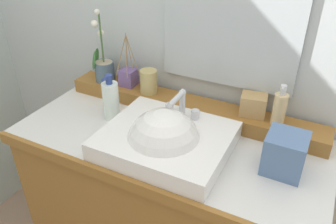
{
  "coord_description": "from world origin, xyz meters",
  "views": [
    {
      "loc": [
        0.49,
        -0.96,
        1.63
      ],
      "look_at": [
        0.01,
        -0.02,
        0.99
      ],
      "focal_mm": 36.12,
      "sensor_mm": 36.0,
      "label": 1
    }
  ],
  "objects_px": {
    "trinket_box": "(253,105)",
    "tissue_box": "(285,153)",
    "sink_basin": "(165,143)",
    "soap_dispenser": "(279,109)",
    "lotion_bottle": "(111,100)",
    "reed_diffuser": "(128,77)",
    "potted_plant": "(104,66)",
    "tumbler_cup": "(149,82)"
  },
  "relations": [
    {
      "from": "sink_basin",
      "to": "tumbler_cup",
      "type": "relative_size",
      "value": 4.32
    },
    {
      "from": "reed_diffuser",
      "to": "potted_plant",
      "type": "bearing_deg",
      "value": -176.08
    },
    {
      "from": "soap_dispenser",
      "to": "trinket_box",
      "type": "relative_size",
      "value": 1.66
    },
    {
      "from": "soap_dispenser",
      "to": "lotion_bottle",
      "type": "height_order",
      "value": "soap_dispenser"
    },
    {
      "from": "sink_basin",
      "to": "tumbler_cup",
      "type": "bearing_deg",
      "value": 129.07
    },
    {
      "from": "potted_plant",
      "to": "reed_diffuser",
      "type": "distance_m",
      "value": 0.13
    },
    {
      "from": "lotion_bottle",
      "to": "trinket_box",
      "type": "bearing_deg",
      "value": 19.69
    },
    {
      "from": "soap_dispenser",
      "to": "tissue_box",
      "type": "distance_m",
      "value": 0.2
    },
    {
      "from": "sink_basin",
      "to": "trinket_box",
      "type": "relative_size",
      "value": 4.6
    },
    {
      "from": "potted_plant",
      "to": "sink_basin",
      "type": "bearing_deg",
      "value": -31.21
    },
    {
      "from": "reed_diffuser",
      "to": "lotion_bottle",
      "type": "bearing_deg",
      "value": -79.56
    },
    {
      "from": "potted_plant",
      "to": "reed_diffuser",
      "type": "xyz_separation_m",
      "value": [
        0.13,
        0.01,
        -0.03
      ]
    },
    {
      "from": "reed_diffuser",
      "to": "tumbler_cup",
      "type": "bearing_deg",
      "value": -9.97
    },
    {
      "from": "sink_basin",
      "to": "soap_dispenser",
      "type": "xyz_separation_m",
      "value": [
        0.34,
        0.27,
        0.1
      ]
    },
    {
      "from": "potted_plant",
      "to": "tumbler_cup",
      "type": "relative_size",
      "value": 3.21
    },
    {
      "from": "tumbler_cup",
      "to": "tissue_box",
      "type": "relative_size",
      "value": 0.75
    },
    {
      "from": "tumbler_cup",
      "to": "lotion_bottle",
      "type": "relative_size",
      "value": 0.53
    },
    {
      "from": "reed_diffuser",
      "to": "lotion_bottle",
      "type": "xyz_separation_m",
      "value": [
        0.03,
        -0.19,
        -0.02
      ]
    },
    {
      "from": "tissue_box",
      "to": "reed_diffuser",
      "type": "bearing_deg",
      "value": 164.6
    },
    {
      "from": "reed_diffuser",
      "to": "tissue_box",
      "type": "height_order",
      "value": "reed_diffuser"
    },
    {
      "from": "tumbler_cup",
      "to": "tissue_box",
      "type": "xyz_separation_m",
      "value": [
        0.62,
        -0.18,
        -0.04
      ]
    },
    {
      "from": "sink_basin",
      "to": "soap_dispenser",
      "type": "bearing_deg",
      "value": 38.06
    },
    {
      "from": "potted_plant",
      "to": "tissue_box",
      "type": "height_order",
      "value": "potted_plant"
    },
    {
      "from": "lotion_bottle",
      "to": "soap_dispenser",
      "type": "bearing_deg",
      "value": 14.41
    },
    {
      "from": "sink_basin",
      "to": "potted_plant",
      "type": "relative_size",
      "value": 1.34
    },
    {
      "from": "sink_basin",
      "to": "soap_dispenser",
      "type": "height_order",
      "value": "soap_dispenser"
    },
    {
      "from": "potted_plant",
      "to": "soap_dispenser",
      "type": "relative_size",
      "value": 2.06
    },
    {
      "from": "tumbler_cup",
      "to": "trinket_box",
      "type": "relative_size",
      "value": 1.06
    },
    {
      "from": "soap_dispenser",
      "to": "tissue_box",
      "type": "xyz_separation_m",
      "value": [
        0.06,
        -0.18,
        -0.06
      ]
    },
    {
      "from": "soap_dispenser",
      "to": "potted_plant",
      "type": "bearing_deg",
      "value": 178.92
    },
    {
      "from": "tumbler_cup",
      "to": "sink_basin",
      "type": "bearing_deg",
      "value": -50.93
    },
    {
      "from": "sink_basin",
      "to": "potted_plant",
      "type": "xyz_separation_m",
      "value": [
        -0.47,
        0.28,
        0.1
      ]
    },
    {
      "from": "sink_basin",
      "to": "tumbler_cup",
      "type": "height_order",
      "value": "sink_basin"
    },
    {
      "from": "sink_basin",
      "to": "soap_dispenser",
      "type": "relative_size",
      "value": 2.77
    },
    {
      "from": "soap_dispenser",
      "to": "tumbler_cup",
      "type": "bearing_deg",
      "value": 179.68
    },
    {
      "from": "trinket_box",
      "to": "tissue_box",
      "type": "relative_size",
      "value": 0.71
    },
    {
      "from": "potted_plant",
      "to": "tissue_box",
      "type": "xyz_separation_m",
      "value": [
        0.87,
        -0.2,
        -0.06
      ]
    },
    {
      "from": "potted_plant",
      "to": "soap_dispenser",
      "type": "distance_m",
      "value": 0.81
    },
    {
      "from": "tissue_box",
      "to": "trinket_box",
      "type": "bearing_deg",
      "value": 128.35
    },
    {
      "from": "potted_plant",
      "to": "tumbler_cup",
      "type": "xyz_separation_m",
      "value": [
        0.25,
        -0.01,
        -0.02
      ]
    },
    {
      "from": "tumbler_cup",
      "to": "reed_diffuser",
      "type": "height_order",
      "value": "reed_diffuser"
    },
    {
      "from": "lotion_bottle",
      "to": "tissue_box",
      "type": "distance_m",
      "value": 0.71
    }
  ]
}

